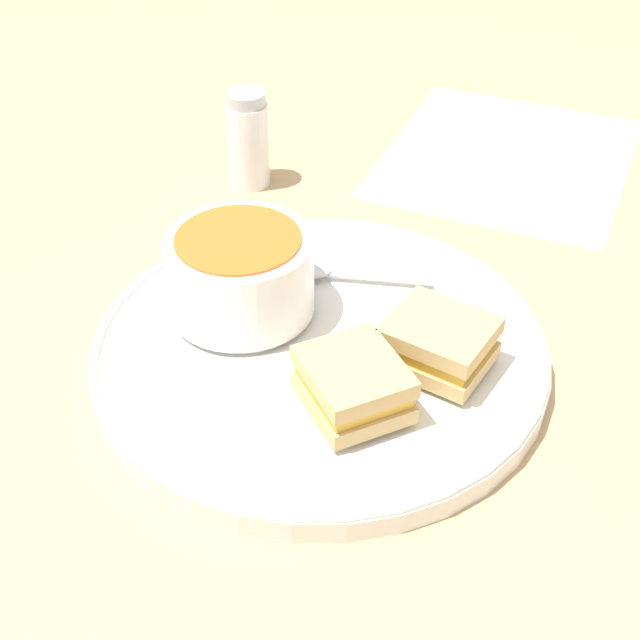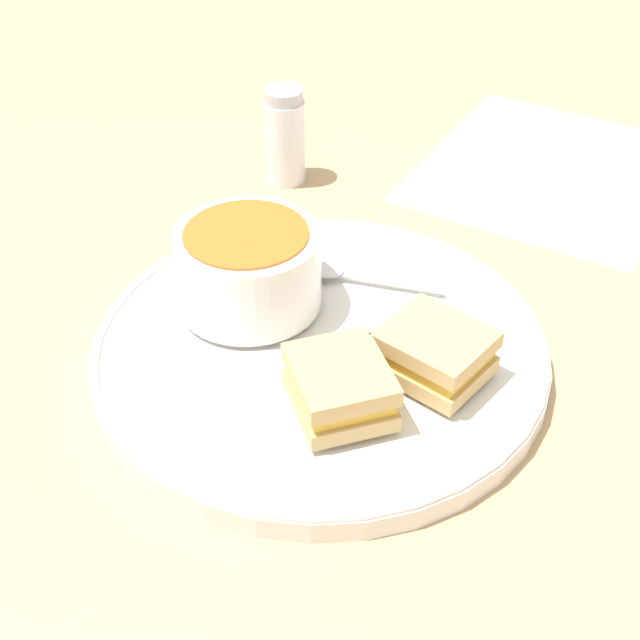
% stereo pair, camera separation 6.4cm
% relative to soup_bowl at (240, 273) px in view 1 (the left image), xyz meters
% --- Properties ---
extents(ground_plane, '(2.40, 2.40, 0.00)m').
position_rel_soup_bowl_xyz_m(ground_plane, '(-0.06, 0.04, -0.05)').
color(ground_plane, tan).
extents(plate, '(0.34, 0.34, 0.02)m').
position_rel_soup_bowl_xyz_m(plate, '(-0.06, 0.04, -0.04)').
color(plate, white).
rests_on(plate, ground_plane).
extents(soup_bowl, '(0.11, 0.11, 0.06)m').
position_rel_soup_bowl_xyz_m(soup_bowl, '(0.00, 0.00, 0.00)').
color(soup_bowl, white).
rests_on(soup_bowl, plate).
extents(spoon, '(0.12, 0.04, 0.01)m').
position_rel_soup_bowl_xyz_m(spoon, '(-0.06, -0.04, -0.03)').
color(spoon, silver).
rests_on(spoon, plate).
extents(sandwich_half_near, '(0.08, 0.09, 0.03)m').
position_rel_soup_bowl_xyz_m(sandwich_half_near, '(-0.07, 0.11, -0.01)').
color(sandwich_half_near, tan).
rests_on(sandwich_half_near, plate).
extents(sandwich_half_far, '(0.09, 0.09, 0.03)m').
position_rel_soup_bowl_xyz_m(sandwich_half_far, '(-0.14, 0.08, -0.01)').
color(sandwich_half_far, tan).
rests_on(sandwich_half_far, plate).
extents(salt_shaker, '(0.04, 0.04, 0.09)m').
position_rel_soup_bowl_xyz_m(salt_shaker, '(-0.01, -0.23, -0.01)').
color(salt_shaker, silver).
rests_on(salt_shaker, ground_plane).
extents(menu_sheet, '(0.34, 0.35, 0.00)m').
position_rel_soup_bowl_xyz_m(menu_sheet, '(-0.28, -0.25, -0.05)').
color(menu_sheet, white).
rests_on(menu_sheet, ground_plane).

